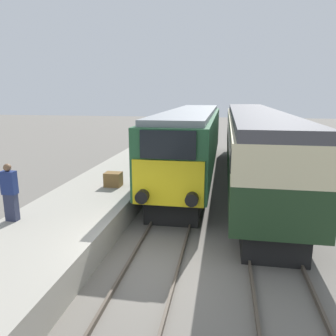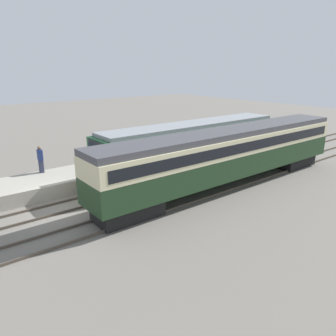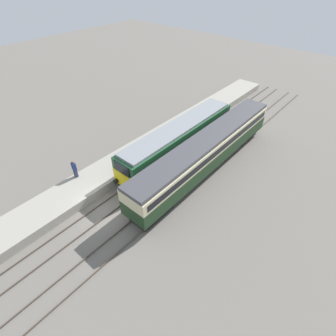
% 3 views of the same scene
% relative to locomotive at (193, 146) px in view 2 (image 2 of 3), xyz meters
% --- Properties ---
extents(ground_plane, '(120.00, 120.00, 0.00)m').
position_rel_locomotive_xyz_m(ground_plane, '(0.00, -10.31, -2.20)').
color(ground_plane, slate).
extents(platform_left, '(3.50, 50.00, 0.90)m').
position_rel_locomotive_xyz_m(platform_left, '(-3.30, -2.31, -1.75)').
color(platform_left, '#9E998C').
rests_on(platform_left, ground_plane).
extents(rails_near_track, '(1.51, 60.00, 0.14)m').
position_rel_locomotive_xyz_m(rails_near_track, '(0.00, -5.31, -2.13)').
color(rails_near_track, '#4C4238').
rests_on(rails_near_track, ground_plane).
extents(rails_far_track, '(1.50, 60.00, 0.14)m').
position_rel_locomotive_xyz_m(rails_far_track, '(3.40, -5.31, -2.13)').
color(rails_far_track, '#4C4238').
rests_on(rails_far_track, ground_plane).
extents(locomotive, '(2.70, 15.91, 3.90)m').
position_rel_locomotive_xyz_m(locomotive, '(0.00, 0.00, 0.00)').
color(locomotive, black).
rests_on(locomotive, ground_plane).
extents(passenger_carriage, '(2.75, 20.12, 3.90)m').
position_rel_locomotive_xyz_m(passenger_carriage, '(3.40, 0.12, 0.18)').
color(passenger_carriage, black).
rests_on(passenger_carriage, ground_plane).
extents(person_on_platform, '(0.44, 0.26, 1.82)m').
position_rel_locomotive_xyz_m(person_on_platform, '(-4.60, -9.64, -0.39)').
color(person_on_platform, '#2D334C').
rests_on(person_on_platform, platform_left).
extents(luggage_crate, '(0.70, 0.56, 0.60)m').
position_rel_locomotive_xyz_m(luggage_crate, '(-2.78, -5.39, -1.00)').
color(luggage_crate, brown).
rests_on(luggage_crate, platform_left).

